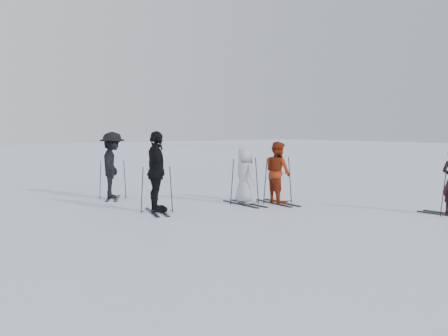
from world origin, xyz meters
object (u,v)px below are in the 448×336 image
object	(u,v)px
skier_uphill_left	(157,173)
skier_uphill_far	(112,166)
skier_grey	(245,176)
skier_red	(278,173)

from	to	relation	value
skier_uphill_left	skier_uphill_far	bearing A→B (deg)	13.46
skier_uphill_left	skier_uphill_far	size ratio (longest dim) A/B	1.02
skier_grey	skier_uphill_far	size ratio (longest dim) A/B	0.79
skier_red	skier_grey	distance (m)	0.93
skier_red	skier_uphill_left	world-z (taller)	skier_uphill_left
skier_uphill_left	skier_grey	bearing A→B (deg)	-73.57
skier_uphill_far	skier_uphill_left	bearing A→B (deg)	-155.83
skier_grey	skier_uphill_left	distance (m)	2.65
skier_red	skier_uphill_far	bearing A→B (deg)	50.78
skier_grey	skier_uphill_left	world-z (taller)	skier_uphill_left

